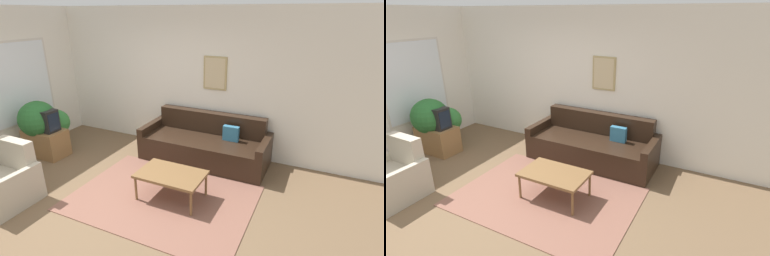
{
  "view_description": "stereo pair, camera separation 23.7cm",
  "coord_description": "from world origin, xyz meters",
  "views": [
    {
      "loc": [
        2.7,
        -2.68,
        2.59
      ],
      "look_at": [
        0.83,
        1.37,
        0.85
      ],
      "focal_mm": 28.0,
      "sensor_mm": 36.0,
      "label": 1
    },
    {
      "loc": [
        2.91,
        -2.57,
        2.59
      ],
      "look_at": [
        0.83,
        1.37,
        0.85
      ],
      "focal_mm": 28.0,
      "sensor_mm": 36.0,
      "label": 2
    }
  ],
  "objects": [
    {
      "name": "ground_plane",
      "position": [
        0.0,
        0.0,
        0.0
      ],
      "size": [
        16.0,
        16.0,
        0.0
      ],
      "primitive_type": "plane",
      "color": "brown"
    },
    {
      "name": "area_rug",
      "position": [
        0.72,
        0.56,
        0.01
      ],
      "size": [
        2.62,
        1.87,
        0.01
      ],
      "color": "brown",
      "rests_on": "ground_plane"
    },
    {
      "name": "wall_back",
      "position": [
        0.01,
        2.44,
        1.35
      ],
      "size": [
        8.0,
        0.09,
        2.7
      ],
      "color": "white",
      "rests_on": "ground_plane"
    },
    {
      "name": "couch",
      "position": [
        0.82,
        1.97,
        0.3
      ],
      "size": [
        2.3,
        0.9,
        0.85
      ],
      "color": "black",
      "rests_on": "ground_plane"
    },
    {
      "name": "coffee_table",
      "position": [
        0.84,
        0.62,
        0.38
      ],
      "size": [
        0.96,
        0.61,
        0.42
      ],
      "color": "brown",
      "rests_on": "ground_plane"
    },
    {
      "name": "tv_stand",
      "position": [
        -2.02,
        0.89,
        0.26
      ],
      "size": [
        0.78,
        0.45,
        0.51
      ],
      "color": "olive",
      "rests_on": "ground_plane"
    },
    {
      "name": "tv",
      "position": [
        -2.02,
        0.89,
        0.72
      ],
      "size": [
        0.6,
        0.28,
        0.41
      ],
      "color": "black",
      "rests_on": "tv_stand"
    },
    {
      "name": "armchair",
      "position": [
        -1.28,
        -0.46,
        0.29
      ],
      "size": [
        0.79,
        0.76,
        0.88
      ],
      "rotation": [
        0.0,
        0.0,
        -0.0
      ],
      "color": "#B2A893",
      "rests_on": "ground_plane"
    },
    {
      "name": "potted_plant_tall",
      "position": [
        -2.11,
        0.87,
        0.68
      ],
      "size": [
        0.68,
        0.68,
        1.06
      ],
      "color": "slate",
      "rests_on": "ground_plane"
    },
    {
      "name": "potted_plant_by_window",
      "position": [
        -2.07,
        1.23,
        0.5
      ],
      "size": [
        0.5,
        0.5,
        0.8
      ],
      "color": "beige",
      "rests_on": "ground_plane"
    }
  ]
}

